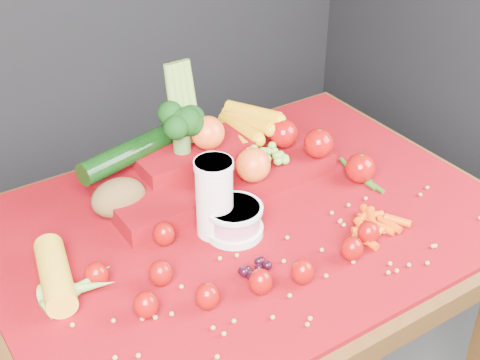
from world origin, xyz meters
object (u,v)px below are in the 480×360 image
milk_glass (214,195)px  yogurt_bowl (234,219)px  table (245,259)px  produce_mound (219,158)px

milk_glass → yogurt_bowl: (0.03, -0.02, -0.06)m
milk_glass → yogurt_bowl: milk_glass is taller
table → milk_glass: milk_glass is taller
table → yogurt_bowl: size_ratio=9.21×
table → produce_mound: 0.23m
table → yogurt_bowl: (-0.04, -0.03, 0.14)m
table → yogurt_bowl: yogurt_bowl is taller
yogurt_bowl → produce_mound: (0.08, 0.18, 0.02)m
milk_glass → yogurt_bowl: 0.07m
milk_glass → produce_mound: size_ratio=0.28×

